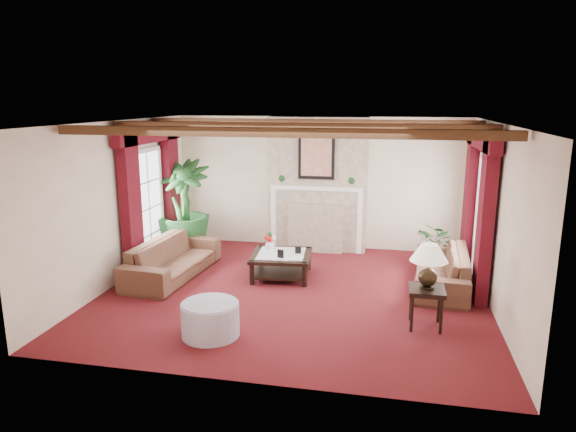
% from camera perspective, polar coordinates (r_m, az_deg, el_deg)
% --- Properties ---
extents(floor, '(6.00, 6.00, 0.00)m').
position_cam_1_polar(floor, '(8.36, 0.64, -8.47)').
color(floor, '#440C13').
rests_on(floor, ground).
extents(ceiling, '(6.00, 6.00, 0.00)m').
position_cam_1_polar(ceiling, '(7.80, 0.69, 10.34)').
color(ceiling, white).
rests_on(ceiling, floor).
extents(back_wall, '(6.00, 0.02, 2.70)m').
position_cam_1_polar(back_wall, '(10.64, 3.47, 3.69)').
color(back_wall, beige).
rests_on(back_wall, ground).
extents(left_wall, '(0.02, 5.50, 2.70)m').
position_cam_1_polar(left_wall, '(9.02, -18.41, 1.38)').
color(left_wall, beige).
rests_on(left_wall, ground).
extents(right_wall, '(0.02, 5.50, 2.70)m').
position_cam_1_polar(right_wall, '(7.98, 22.32, -0.36)').
color(right_wall, beige).
rests_on(right_wall, ground).
extents(ceiling_beams, '(6.00, 3.00, 0.12)m').
position_cam_1_polar(ceiling_beams, '(7.80, 0.69, 9.90)').
color(ceiling_beams, '#3C2513').
rests_on(ceiling_beams, ceiling).
extents(fireplace, '(2.00, 0.52, 2.70)m').
position_cam_1_polar(fireplace, '(10.31, 3.41, 10.95)').
color(fireplace, tan).
rests_on(fireplace, ground).
extents(french_door_left, '(0.10, 1.10, 2.16)m').
position_cam_1_polar(french_door_left, '(9.76, -15.67, 7.03)').
color(french_door_left, white).
rests_on(french_door_left, ground).
extents(french_door_right, '(0.10, 1.10, 2.16)m').
position_cam_1_polar(french_door_right, '(8.83, 21.40, 6.05)').
color(french_door_right, white).
rests_on(french_door_right, ground).
extents(curtains_left, '(0.20, 2.40, 2.55)m').
position_cam_1_polar(curtains_left, '(9.68, -15.24, 9.51)').
color(curtains_left, '#420811').
rests_on(curtains_left, ground).
extents(curtains_right, '(0.20, 2.40, 2.55)m').
position_cam_1_polar(curtains_right, '(8.77, 20.91, 8.81)').
color(curtains_right, '#420811').
rests_on(curtains_right, ground).
extents(sofa_left, '(2.31, 1.00, 0.86)m').
position_cam_1_polar(sofa_left, '(9.20, -12.70, -3.95)').
color(sofa_left, '#340E15').
rests_on(sofa_left, ground).
extents(sofa_right, '(2.17, 0.89, 0.82)m').
position_cam_1_polar(sofa_right, '(8.88, 16.71, -4.94)').
color(sofa_right, '#340E15').
rests_on(sofa_right, ground).
extents(potted_palm, '(1.12, 1.92, 1.05)m').
position_cam_1_polar(potted_palm, '(10.46, -11.44, -1.30)').
color(potted_palm, black).
rests_on(potted_palm, ground).
extents(small_plant, '(1.55, 1.55, 0.64)m').
position_cam_1_polar(small_plant, '(9.93, 16.28, -3.58)').
color(small_plant, black).
rests_on(small_plant, ground).
extents(coffee_table, '(1.10, 1.10, 0.42)m').
position_cam_1_polar(coffee_table, '(9.00, -0.74, -5.50)').
color(coffee_table, black).
rests_on(coffee_table, ground).
extents(side_table, '(0.49, 0.49, 0.56)m').
position_cam_1_polar(side_table, '(7.32, 15.06, -9.80)').
color(side_table, black).
rests_on(side_table, ground).
extents(ottoman, '(0.76, 0.76, 0.44)m').
position_cam_1_polar(ottoman, '(6.94, -8.63, -11.29)').
color(ottoman, '#AAA0B5').
rests_on(ottoman, ground).
extents(table_lamp, '(0.50, 0.50, 0.64)m').
position_cam_1_polar(table_lamp, '(7.12, 15.34, -5.35)').
color(table_lamp, black).
rests_on(table_lamp, side_table).
extents(flower_vase, '(0.30, 0.30, 0.17)m').
position_cam_1_polar(flower_vase, '(9.23, -2.02, -3.14)').
color(flower_vase, silver).
rests_on(flower_vase, coffee_table).
extents(book, '(0.20, 0.04, 0.27)m').
position_cam_1_polar(book, '(8.62, 0.37, -3.95)').
color(book, black).
rests_on(book, coffee_table).
extents(photo_frame_a, '(0.12, 0.05, 0.15)m').
position_cam_1_polar(photo_frame_a, '(8.67, -0.84, -4.25)').
color(photo_frame_a, black).
rests_on(photo_frame_a, coffee_table).
extents(photo_frame_b, '(0.11, 0.04, 0.14)m').
position_cam_1_polar(photo_frame_b, '(8.91, 1.13, -3.82)').
color(photo_frame_b, black).
rests_on(photo_frame_b, coffee_table).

